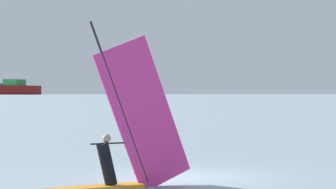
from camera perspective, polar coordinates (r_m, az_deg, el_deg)
The scene contains 3 objects.
ground_plane at distance 19.60m, azimuth 1.67°, elevation -7.17°, with size 4000.00×4000.00×0.00m, color gray.
windsurfer at distance 17.16m, azimuth -4.05°, elevation -4.33°, with size 4.13×0.64×4.49m.
distant_headland at distance 1320.97m, azimuth -4.28°, elevation 0.98°, with size 1277.52×359.61×42.19m, color #60665B.
Camera 1 is at (-9.61, -16.89, 2.50)m, focal length 70.25 mm.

